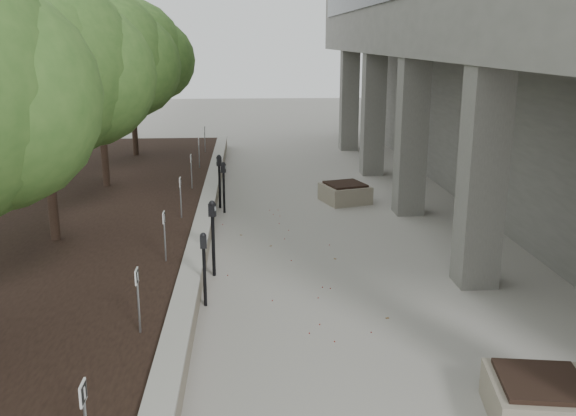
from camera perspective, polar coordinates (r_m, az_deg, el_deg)
name	(u,v)px	position (r m, az deg, el deg)	size (l,w,h in m)	color
retaining_wall	(203,229)	(14.48, -7.67, -1.93)	(0.39, 26.00, 0.50)	gray
planting_bed	(38,235)	(15.20, -21.63, -2.25)	(7.00, 26.00, 0.40)	black
crabapple_tree_3	(43,108)	(13.50, -21.23, 8.43)	(4.60, 4.00, 5.44)	#355D23
crabapple_tree_4	(100,89)	(18.32, -16.64, 10.27)	(4.60, 4.00, 5.44)	#355D23
crabapple_tree_5	(131,78)	(23.21, -13.94, 11.30)	(4.60, 4.00, 5.44)	#355D23
parking_sign_3	(138,301)	(9.18, -13.35, -8.17)	(0.04, 0.22, 0.96)	black
parking_sign_4	(165,237)	(11.97, -11.06, -2.55)	(0.04, 0.22, 0.96)	black
parking_sign_5	(181,198)	(14.84, -9.65, 0.92)	(0.04, 0.22, 0.96)	black
parking_sign_6	(191,172)	(17.75, -8.71, 3.26)	(0.04, 0.22, 0.96)	black
parking_sign_7	(199,153)	(20.69, -8.03, 4.94)	(0.04, 0.22, 0.96)	black
parking_sign_8	(205,139)	(23.64, -7.51, 6.20)	(0.04, 0.22, 0.96)	black
parking_meter_2	(204,270)	(10.82, -7.55, -5.53)	(0.13, 0.09, 1.31)	black
parking_meter_3	(213,239)	(12.14, -6.77, -2.75)	(0.15, 0.11, 1.50)	black
parking_meter_4	(224,188)	(16.59, -5.81, 1.85)	(0.13, 0.10, 1.37)	black
parking_meter_5	(220,182)	(17.07, -6.20, 2.39)	(0.15, 0.10, 1.47)	black
planter_front	(540,400)	(8.41, 21.76, -15.77)	(1.16, 1.16, 0.54)	gray
planter_back	(345,193)	(17.79, 5.17, 1.40)	(1.16, 1.16, 0.54)	gray
berry_scatter	(291,310)	(10.79, 0.27, -9.16)	(3.30, 14.10, 0.02)	maroon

